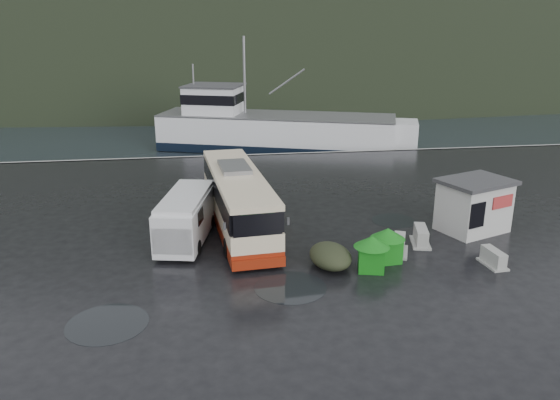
{
  "coord_description": "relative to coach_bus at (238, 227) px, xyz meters",
  "views": [
    {
      "loc": [
        -2.4,
        -23.97,
        10.45
      ],
      "look_at": [
        1.35,
        2.57,
        1.7
      ],
      "focal_mm": 35.0,
      "sensor_mm": 36.0,
      "label": 1
    }
  ],
  "objects": [
    {
      "name": "harbor_water",
      "position": [
        0.79,
        106.63,
        0.0
      ],
      "size": [
        300.0,
        180.0,
        0.02
      ],
      "primitive_type": "cube",
      "color": "black",
      "rests_on": "ground"
    },
    {
      "name": "ticket_kiosk",
      "position": [
        12.14,
        -2.15,
        0.0
      ],
      "size": [
        4.27,
        3.78,
        2.77
      ],
      "primitive_type": null,
      "rotation": [
        0.0,
        0.0,
        0.36
      ],
      "color": "beige",
      "rests_on": "ground"
    },
    {
      "name": "dome_tent",
      "position": [
        3.76,
        -5.47,
        0.0
      ],
      "size": [
        2.06,
        2.71,
        1.0
      ],
      "primitive_type": null,
      "rotation": [
        0.0,
        0.0,
        0.1
      ],
      "color": "#292F1C",
      "rests_on": "ground"
    },
    {
      "name": "coach_bus",
      "position": [
        0.0,
        0.0,
        0.0
      ],
      "size": [
        3.91,
        11.67,
        3.24
      ],
      "primitive_type": null,
      "rotation": [
        0.0,
        0.0,
        0.09
      ],
      "color": "beige",
      "rests_on": "ground"
    },
    {
      "name": "headland",
      "position": [
        10.79,
        246.63,
        0.0
      ],
      "size": [
        780.0,
        540.0,
        570.0
      ],
      "primitive_type": "ellipsoid",
      "color": "black",
      "rests_on": "ground"
    },
    {
      "name": "jersey_barrier_b",
      "position": [
        11.05,
        -6.39,
        0.0
      ],
      "size": [
        0.87,
        1.56,
        0.75
      ],
      "primitive_type": null,
      "rotation": [
        0.0,
        0.0,
        0.08
      ],
      "color": "#999993",
      "rests_on": "ground"
    },
    {
      "name": "fishing_trawler",
      "position": [
        5.35,
        24.63,
        0.0
      ],
      "size": [
        27.13,
        14.27,
        10.67
      ],
      "primitive_type": null,
      "rotation": [
        0.0,
        0.0,
        -0.33
      ],
      "color": "silver",
      "rests_on": "ground"
    },
    {
      "name": "quay_edge",
      "position": [
        0.79,
        16.63,
        0.0
      ],
      "size": [
        160.0,
        0.6,
        1.5
      ],
      "primitive_type": "cube",
      "color": "#999993",
      "rests_on": "ground"
    },
    {
      "name": "puddles",
      "position": [
        0.69,
        -6.25,
        0.01
      ],
      "size": [
        16.69,
        11.69,
        0.01
      ],
      "color": "black",
      "rests_on": "ground"
    },
    {
      "name": "waste_bin_left",
      "position": [
        5.45,
        -6.08,
        0.0
      ],
      "size": [
        1.39,
        1.39,
        1.6
      ],
      "primitive_type": null,
      "rotation": [
        0.0,
        0.0,
        -0.25
      ],
      "color": "#147516",
      "rests_on": "ground"
    },
    {
      "name": "ground",
      "position": [
        0.79,
        -3.37,
        0.0
      ],
      "size": [
        160.0,
        160.0,
        0.0
      ],
      "primitive_type": "plane",
      "color": "black",
      "rests_on": "ground"
    },
    {
      "name": "waste_bin_right",
      "position": [
        6.45,
        -5.26,
        0.0
      ],
      "size": [
        1.25,
        1.25,
        1.6
      ],
      "primitive_type": null,
      "rotation": [
        0.0,
        0.0,
        0.1
      ],
      "color": "#147516",
      "rests_on": "ground"
    },
    {
      "name": "jersey_barrier_a",
      "position": [
        8.77,
        -3.55,
        0.0
      ],
      "size": [
        1.26,
        1.88,
        0.86
      ],
      "primitive_type": null,
      "rotation": [
        0.0,
        0.0,
        -0.25
      ],
      "color": "#999993",
      "rests_on": "ground"
    },
    {
      "name": "jersey_barrier_c",
      "position": [
        7.32,
        -4.48,
        0.0
      ],
      "size": [
        1.39,
        1.85,
        0.83
      ],
      "primitive_type": null,
      "rotation": [
        0.0,
        0.0,
        -0.38
      ],
      "color": "#999993",
      "rests_on": "ground"
    },
    {
      "name": "white_van",
      "position": [
        -2.66,
        -1.48,
        0.0
      ],
      "size": [
        3.18,
        6.17,
        2.46
      ],
      "primitive_type": null,
      "rotation": [
        0.0,
        0.0,
        -0.21
      ],
      "color": "silver",
      "rests_on": "ground"
    }
  ]
}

